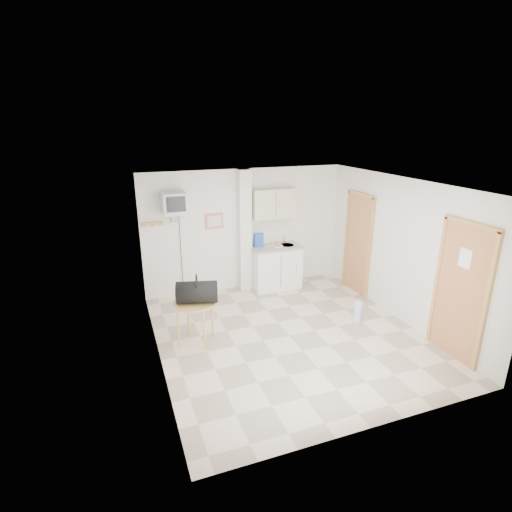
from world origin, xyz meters
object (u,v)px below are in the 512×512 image
object	(u,v)px
duffel_bag	(197,292)
water_bottle	(358,311)
crt_television	(174,204)
round_table	(195,307)

from	to	relation	value
duffel_bag	water_bottle	world-z (taller)	duffel_bag
crt_television	water_bottle	world-z (taller)	crt_television
crt_television	round_table	world-z (taller)	crt_television
crt_television	water_bottle	xyz separation A→B (m)	(2.80, -1.96, -1.75)
duffel_bag	water_bottle	xyz separation A→B (m)	(2.80, -0.25, -0.70)
round_table	water_bottle	xyz separation A→B (m)	(2.84, -0.29, -0.43)
duffel_bag	water_bottle	distance (m)	2.90
round_table	water_bottle	world-z (taller)	round_table
crt_television	round_table	distance (m)	2.12
crt_television	water_bottle	size ratio (longest dim) A/B	5.30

